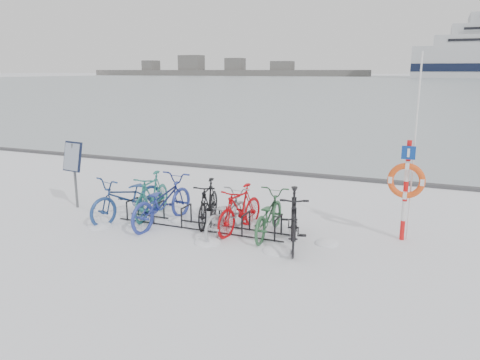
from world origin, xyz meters
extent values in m
plane|color=white|center=(0.00, 0.00, 0.00)|extent=(900.00, 900.00, 0.00)
cube|color=#A9B6BF|center=(0.00, 155.00, 0.01)|extent=(400.00, 298.00, 0.02)
cube|color=#3F3F42|center=(0.00, 5.90, 0.05)|extent=(400.00, 0.25, 0.10)
cylinder|color=black|center=(-1.80, -0.22, 0.22)|extent=(0.04, 0.04, 0.44)
cylinder|color=black|center=(-1.80, 0.22, 0.22)|extent=(0.04, 0.04, 0.44)
cylinder|color=black|center=(-1.80, 0.00, 0.44)|extent=(0.04, 0.44, 0.04)
cylinder|color=black|center=(-1.08, -0.22, 0.22)|extent=(0.04, 0.04, 0.44)
cylinder|color=black|center=(-1.08, 0.22, 0.22)|extent=(0.04, 0.04, 0.44)
cylinder|color=black|center=(-1.08, 0.00, 0.44)|extent=(0.04, 0.44, 0.04)
cylinder|color=black|center=(-0.36, -0.22, 0.22)|extent=(0.04, 0.04, 0.44)
cylinder|color=black|center=(-0.36, 0.22, 0.22)|extent=(0.04, 0.04, 0.44)
cylinder|color=black|center=(-0.36, 0.00, 0.44)|extent=(0.04, 0.44, 0.04)
cylinder|color=black|center=(0.36, -0.22, 0.22)|extent=(0.04, 0.04, 0.44)
cylinder|color=black|center=(0.36, 0.22, 0.22)|extent=(0.04, 0.04, 0.44)
cylinder|color=black|center=(0.36, 0.00, 0.44)|extent=(0.04, 0.44, 0.04)
cylinder|color=black|center=(1.08, -0.22, 0.22)|extent=(0.04, 0.04, 0.44)
cylinder|color=black|center=(1.08, 0.22, 0.22)|extent=(0.04, 0.04, 0.44)
cylinder|color=black|center=(1.08, 0.00, 0.44)|extent=(0.04, 0.44, 0.04)
cylinder|color=black|center=(1.80, -0.22, 0.22)|extent=(0.04, 0.04, 0.44)
cylinder|color=black|center=(1.80, 0.22, 0.22)|extent=(0.04, 0.04, 0.44)
cylinder|color=black|center=(1.80, 0.00, 0.44)|extent=(0.04, 0.44, 0.04)
cylinder|color=black|center=(0.00, -0.22, 0.02)|extent=(4.00, 0.03, 0.03)
cylinder|color=black|center=(0.00, 0.22, 0.02)|extent=(4.00, 0.03, 0.03)
cylinder|color=#595B5E|center=(-3.62, 0.19, 0.82)|extent=(0.06, 0.06, 1.63)
cube|color=black|center=(-3.62, 0.16, 1.32)|extent=(0.59, 0.29, 0.74)
cube|color=#8C99AD|center=(-3.62, 0.12, 1.32)|extent=(0.52, 0.22, 0.66)
cylinder|color=red|center=(4.19, 0.89, 0.21)|extent=(0.09, 0.09, 0.41)
cylinder|color=silver|center=(4.19, 0.89, 0.62)|extent=(0.09, 0.09, 0.41)
cylinder|color=red|center=(4.19, 0.89, 1.03)|extent=(0.09, 0.09, 0.41)
cylinder|color=silver|center=(4.19, 0.89, 1.44)|extent=(0.09, 0.09, 0.41)
cylinder|color=red|center=(4.19, 0.89, 1.86)|extent=(0.09, 0.09, 0.41)
torus|color=#E74C15|center=(4.19, 0.80, 1.27)|extent=(0.72, 0.12, 0.72)
cube|color=navy|center=(4.19, 0.81, 1.83)|extent=(0.26, 0.03, 0.26)
cylinder|color=silver|center=(4.28, 0.94, 1.88)|extent=(0.03, 0.03, 3.75)
cube|color=#505050|center=(-120.00, 260.00, 1.75)|extent=(180.00, 12.00, 3.50)
cube|color=#505050|center=(-150.00, 260.00, 5.50)|extent=(24.00, 10.00, 8.00)
cube|color=#505050|center=(-90.00, 260.00, 5.00)|extent=(20.00, 10.00, 6.00)
imported|color=navy|center=(-1.85, -0.09, 0.55)|extent=(1.25, 2.20, 1.09)
imported|color=#236F67|center=(-1.45, 0.31, 0.54)|extent=(0.74, 1.84, 1.08)
imported|color=navy|center=(-0.92, -0.10, 0.56)|extent=(0.94, 2.20, 1.12)
imported|color=black|center=(0.02, 0.35, 0.51)|extent=(0.82, 1.76, 1.02)
imported|color=#9CA0A4|center=(0.68, -0.14, 0.47)|extent=(0.76, 1.84, 0.94)
imported|color=#B9070D|center=(0.89, 0.14, 0.52)|extent=(0.77, 1.77, 1.03)
imported|color=#2B5B37|center=(1.53, 0.15, 0.48)|extent=(0.71, 1.84, 0.95)
imported|color=black|center=(2.20, -0.24, 0.58)|extent=(1.05, 2.00, 1.15)
ellipsoid|color=white|center=(0.97, 0.72, 0.00)|extent=(0.43, 0.43, 0.15)
ellipsoid|color=white|center=(2.80, 0.07, 0.00)|extent=(0.48, 0.48, 0.17)
ellipsoid|color=white|center=(0.56, -0.81, 0.00)|extent=(0.55, 0.55, 0.19)
ellipsoid|color=white|center=(-2.11, -0.83, 0.00)|extent=(0.55, 0.55, 0.19)
ellipsoid|color=white|center=(2.01, -0.71, 0.00)|extent=(0.58, 0.58, 0.20)
ellipsoid|color=white|center=(-2.81, 0.37, 0.00)|extent=(0.44, 0.44, 0.15)
ellipsoid|color=white|center=(-0.78, 0.25, 0.00)|extent=(0.38, 0.38, 0.13)
ellipsoid|color=white|center=(0.48, 0.42, 0.00)|extent=(0.36, 0.36, 0.12)
camera|label=1|loc=(4.59, -8.79, 3.41)|focal=35.00mm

